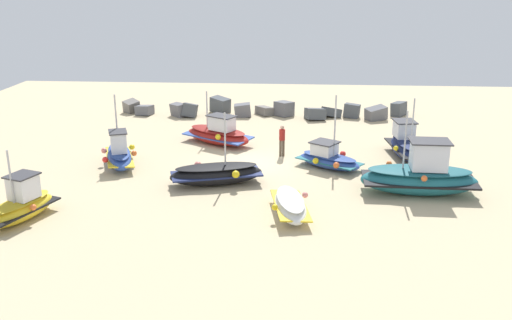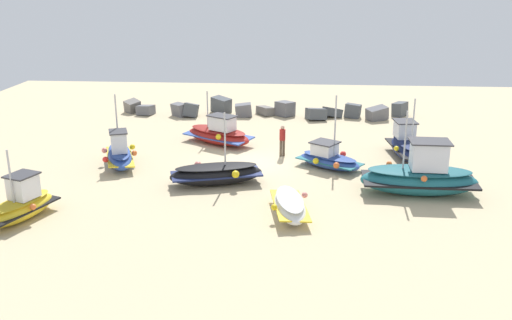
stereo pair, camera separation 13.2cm
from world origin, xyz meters
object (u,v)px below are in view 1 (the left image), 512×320
Objects in this scene: fishing_boat_2 at (407,146)px; fishing_boat_3 at (420,176)px; fishing_boat_6 at (216,174)px; person_walking at (282,138)px; fishing_boat_0 at (218,134)px; mooring_buoy_0 at (326,144)px; fishing_boat_1 at (329,159)px; fishing_boat_5 at (21,205)px; fishing_boat_4 at (119,154)px; fishing_boat_7 at (290,205)px.

fishing_boat_3 is (-0.40, -5.47, 0.18)m from fishing_boat_2.
person_walking is (2.94, 4.62, 0.48)m from fishing_boat_6.
fishing_boat_3 reaches higher than fishing_boat_2.
fishing_boat_0 is 8.27× the size of mooring_buoy_0.
fishing_boat_1 is 3.05m from person_walking.
fishing_boat_1 is 0.73× the size of fishing_boat_3.
person_walking is at bearing -28.15° from fishing_boat_5.
fishing_boat_5 is (-16.90, -9.53, -0.02)m from fishing_boat_2.
mooring_buoy_0 is at bearing -30.33° from fishing_boat_5.
fishing_boat_5 is (-1.88, -7.01, 0.01)m from fishing_boat_4.
fishing_boat_1 is 2.21× the size of person_walking.
fishing_boat_6 is at bearing 132.55° from person_walking.
person_walking is (-6.71, -0.32, 0.36)m from fishing_boat_2.
fishing_boat_6 is at bearing -37.90° from fishing_boat_5.
fishing_boat_5 is 16.45m from mooring_buoy_0.
fishing_boat_4 is at bearing -104.66° from fishing_boat_0.
fishing_boat_4 is at bearing 89.92° from person_walking.
fishing_boat_2 is 1.18× the size of fishing_boat_5.
fishing_boat_0 is at bearing -99.45° from fishing_boat_6.
mooring_buoy_0 is (6.19, -0.83, -0.25)m from fishing_boat_0.
fishing_boat_6 is at bearing 62.22° from fishing_boat_1.
fishing_boat_6 is at bearing 110.85° from fishing_boat_2.
fishing_boat_0 is at bearing 73.72° from fishing_boat_2.
fishing_boat_2 reaches higher than fishing_boat_7.
fishing_boat_3 reaches higher than fishing_boat_4.
fishing_boat_5 is at bearing 113.19° from fishing_boat_2.
fishing_boat_4 reaches higher than fishing_boat_5.
fishing_boat_6 is (5.37, -2.41, -0.09)m from fishing_boat_4.
fishing_boat_2 is 2.46× the size of person_walking.
fishing_boat_7 is at bearing -101.29° from mooring_buoy_0.
fishing_boat_6 reaches higher than mooring_buoy_0.
fishing_boat_1 is 6.07m from fishing_boat_6.
fishing_boat_6 is at bearing 177.98° from fishing_boat_3.
fishing_boat_0 is at bearing 1.76° from fishing_boat_1.
fishing_boat_5 is (-12.61, -7.45, 0.14)m from fishing_boat_1.
fishing_boat_5 is 10.82m from fishing_boat_7.
mooring_buoy_0 is (1.86, 9.31, -0.08)m from fishing_boat_7.
fishing_boat_6 is at bearing 37.20° from fishing_boat_7.
fishing_boat_6 reaches higher than person_walking.
fishing_boat_0 reaches higher than mooring_buoy_0.
person_walking is 2.84m from mooring_buoy_0.
fishing_boat_1 is 4.77m from fishing_boat_2.
person_walking is (-6.31, 5.16, 0.18)m from fishing_boat_3.
person_walking is 3.14× the size of mooring_buoy_0.
fishing_boat_2 reaches higher than fishing_boat_0.
fishing_boat_0 is 2.64× the size of person_walking.
fishing_boat_1 is 6.95× the size of mooring_buoy_0.
fishing_boat_1 is 1.05× the size of fishing_boat_7.
person_walking is at bearing -150.91° from mooring_buoy_0.
mooring_buoy_0 is at bearing 23.73° from fishing_boat_0.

